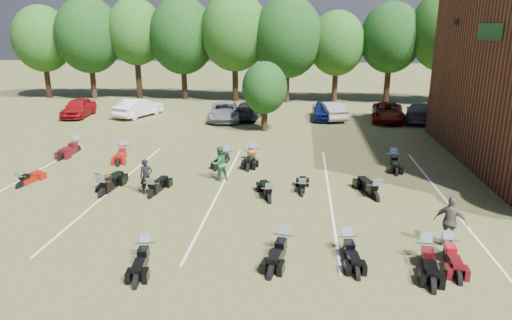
# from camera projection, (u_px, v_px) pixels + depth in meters

# --- Properties ---
(ground) EXTENTS (160.00, 160.00, 0.00)m
(ground) POSITION_uv_depth(u_px,v_px,m) (282.00, 219.00, 17.88)
(ground) COLOR brown
(ground) RESTS_ON ground
(car_0) EXTENTS (2.25, 4.68, 1.54)m
(car_0) POSITION_uv_depth(u_px,v_px,m) (78.00, 108.00, 37.74)
(car_0) COLOR maroon
(car_0) RESTS_ON ground
(car_1) EXTENTS (3.16, 4.95, 1.54)m
(car_1) POSITION_uv_depth(u_px,v_px,m) (138.00, 107.00, 37.81)
(car_1) COLOR silver
(car_1) RESTS_ON ground
(car_2) EXTENTS (2.91, 5.40, 1.44)m
(car_2) POSITION_uv_depth(u_px,v_px,m) (225.00, 111.00, 36.35)
(car_2) COLOR gray
(car_2) RESTS_ON ground
(car_3) EXTENTS (2.41, 4.87, 1.36)m
(car_3) POSITION_uv_depth(u_px,v_px,m) (249.00, 110.00, 36.99)
(car_3) COLOR black
(car_3) RESTS_ON ground
(car_4) EXTENTS (1.89, 4.40, 1.48)m
(car_4) POSITION_uv_depth(u_px,v_px,m) (324.00, 110.00, 36.78)
(car_4) COLOR #0B1650
(car_4) RESTS_ON ground
(car_5) EXTENTS (2.79, 4.72, 1.47)m
(car_5) POSITION_uv_depth(u_px,v_px,m) (329.00, 110.00, 36.73)
(car_5) COLOR #ADAEA9
(car_5) RESTS_ON ground
(car_6) EXTENTS (3.00, 5.38, 1.42)m
(car_6) POSITION_uv_depth(u_px,v_px,m) (388.00, 112.00, 36.09)
(car_6) COLOR #560B04
(car_6) RESTS_ON ground
(car_7) EXTENTS (3.22, 5.43, 1.47)m
(car_7) POSITION_uv_depth(u_px,v_px,m) (420.00, 112.00, 35.89)
(car_7) COLOR #36363B
(car_7) RESTS_ON ground
(person_black) EXTENTS (0.70, 0.62, 1.60)m
(person_black) POSITION_uv_depth(u_px,v_px,m) (146.00, 177.00, 20.35)
(person_black) COLOR black
(person_black) RESTS_ON ground
(person_green) EXTENTS (1.05, 1.02, 1.70)m
(person_green) POSITION_uv_depth(u_px,v_px,m) (219.00, 163.00, 22.17)
(person_green) COLOR #225B2F
(person_green) RESTS_ON ground
(person_grey) EXTENTS (1.15, 0.88, 1.82)m
(person_grey) POSITION_uv_depth(u_px,v_px,m) (450.00, 222.00, 15.43)
(person_grey) COLOR #57554B
(person_grey) RESTS_ON ground
(motorcycle_2) EXTENTS (0.99, 2.21, 1.19)m
(motorcycle_2) POSITION_uv_depth(u_px,v_px,m) (146.00, 259.00, 14.81)
(motorcycle_2) COLOR black
(motorcycle_2) RESTS_ON ground
(motorcycle_3) EXTENTS (1.11, 2.34, 1.25)m
(motorcycle_3) POSITION_uv_depth(u_px,v_px,m) (283.00, 252.00, 15.31)
(motorcycle_3) COLOR black
(motorcycle_3) RESTS_ON ground
(motorcycle_4) EXTENTS (0.91, 2.19, 1.19)m
(motorcycle_4) POSITION_uv_depth(u_px,v_px,m) (346.00, 252.00, 15.25)
(motorcycle_4) COLOR black
(motorcycle_4) RESTS_ON ground
(motorcycle_5) EXTENTS (1.00, 2.39, 1.30)m
(motorcycle_5) POSITION_uv_depth(u_px,v_px,m) (425.00, 261.00, 14.69)
(motorcycle_5) COLOR black
(motorcycle_5) RESTS_ON ground
(motorcycle_6) EXTENTS (0.85, 2.20, 1.20)m
(motorcycle_6) POSITION_uv_depth(u_px,v_px,m) (447.00, 256.00, 14.99)
(motorcycle_6) COLOR #4A0A10
(motorcycle_6) RESTS_ON ground
(motorcycle_7) EXTENTS (0.94, 2.07, 1.11)m
(motorcycle_7) POSITION_uv_depth(u_px,v_px,m) (21.00, 187.00, 21.40)
(motorcycle_7) COLOR maroon
(motorcycle_7) RESTS_ON ground
(motorcycle_8) EXTENTS (1.27, 2.38, 1.27)m
(motorcycle_8) POSITION_uv_depth(u_px,v_px,m) (101.00, 190.00, 20.98)
(motorcycle_8) COLOR black
(motorcycle_8) RESTS_ON ground
(motorcycle_9) EXTENTS (0.89, 2.48, 1.36)m
(motorcycle_9) POSITION_uv_depth(u_px,v_px,m) (103.00, 196.00, 20.33)
(motorcycle_9) COLOR black
(motorcycle_9) RESTS_ON ground
(motorcycle_10) EXTENTS (0.96, 2.33, 1.26)m
(motorcycle_10) POSITION_uv_depth(u_px,v_px,m) (152.00, 197.00, 20.23)
(motorcycle_10) COLOR black
(motorcycle_10) RESTS_ON ground
(motorcycle_11) EXTENTS (1.24, 2.34, 1.24)m
(motorcycle_11) POSITION_uv_depth(u_px,v_px,m) (269.00, 201.00, 19.67)
(motorcycle_11) COLOR black
(motorcycle_11) RESTS_ON ground
(motorcycle_12) EXTENTS (0.68, 2.05, 1.14)m
(motorcycle_12) POSITION_uv_depth(u_px,v_px,m) (302.00, 195.00, 20.43)
(motorcycle_12) COLOR black
(motorcycle_12) RESTS_ON ground
(motorcycle_13) EXTENTS (1.41, 2.61, 1.39)m
(motorcycle_13) POSITION_uv_depth(u_px,v_px,m) (375.00, 200.00, 19.89)
(motorcycle_13) COLOR black
(motorcycle_13) RESTS_ON ground
(motorcycle_14) EXTENTS (0.88, 2.52, 1.39)m
(motorcycle_14) POSITION_uv_depth(u_px,v_px,m) (77.00, 151.00, 27.50)
(motorcycle_14) COLOR #4B0A0F
(motorcycle_14) RESTS_ON ground
(motorcycle_15) EXTENTS (1.22, 2.54, 1.36)m
(motorcycle_15) POSITION_uv_depth(u_px,v_px,m) (124.00, 157.00, 26.41)
(motorcycle_15) COLOR maroon
(motorcycle_15) RESTS_ON ground
(motorcycle_16) EXTENTS (1.11, 2.31, 1.23)m
(motorcycle_16) POSITION_uv_depth(u_px,v_px,m) (227.00, 162.00, 25.44)
(motorcycle_16) COLOR black
(motorcycle_16) RESTS_ON ground
(motorcycle_17) EXTENTS (0.90, 2.55, 1.40)m
(motorcycle_17) POSITION_uv_depth(u_px,v_px,m) (253.00, 161.00, 25.64)
(motorcycle_17) COLOR black
(motorcycle_17) RESTS_ON ground
(motorcycle_18) EXTENTS (1.14, 2.15, 1.14)m
(motorcycle_18) POSITION_uv_depth(u_px,v_px,m) (249.00, 160.00, 25.75)
(motorcycle_18) COLOR black
(motorcycle_18) RESTS_ON ground
(motorcycle_19) EXTENTS (0.92, 2.39, 1.31)m
(motorcycle_19) POSITION_uv_depth(u_px,v_px,m) (393.00, 165.00, 24.81)
(motorcycle_19) COLOR black
(motorcycle_19) RESTS_ON ground
(tree_line) EXTENTS (56.00, 6.00, 9.79)m
(tree_line) POSITION_uv_depth(u_px,v_px,m) (287.00, 36.00, 43.86)
(tree_line) COLOR black
(tree_line) RESTS_ON ground
(young_tree_midfield) EXTENTS (3.20, 3.20, 4.70)m
(young_tree_midfield) POSITION_uv_depth(u_px,v_px,m) (265.00, 88.00, 31.99)
(young_tree_midfield) COLOR black
(young_tree_midfield) RESTS_ON ground
(parking_lines) EXTENTS (20.10, 14.00, 0.01)m
(parking_lines) POSITION_uv_depth(u_px,v_px,m) (220.00, 190.00, 21.04)
(parking_lines) COLOR silver
(parking_lines) RESTS_ON ground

